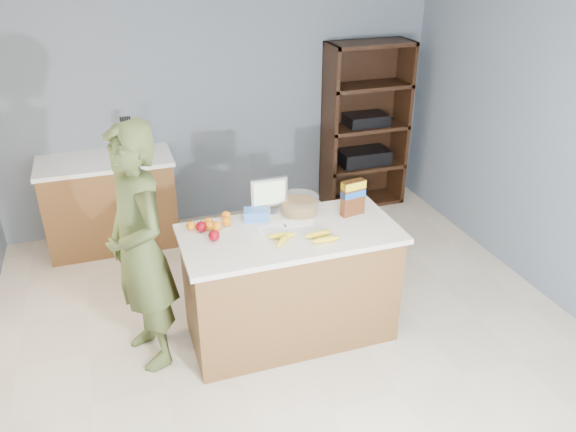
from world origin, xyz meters
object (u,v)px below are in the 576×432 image
object	(u,v)px
shelving_unit	(363,128)
tv	(269,194)
counter_peninsula	(290,288)
person	(140,250)
cereal_box	(353,195)

from	to	relation	value
shelving_unit	tv	xyz separation A→B (m)	(-1.61, -1.72, 0.19)
counter_peninsula	shelving_unit	world-z (taller)	shelving_unit
shelving_unit	tv	world-z (taller)	shelving_unit
person	counter_peninsula	bearing A→B (deg)	66.88
person	shelving_unit	bearing A→B (deg)	109.06
person	tv	distance (m)	1.03
cereal_box	tv	bearing A→B (deg)	159.28
counter_peninsula	person	world-z (taller)	person
counter_peninsula	person	xyz separation A→B (m)	(-1.04, 0.09, 0.48)
counter_peninsula	tv	world-z (taller)	tv
person	cereal_box	world-z (taller)	person
shelving_unit	tv	bearing A→B (deg)	-133.09
counter_peninsula	shelving_unit	xyz separation A→B (m)	(1.55, 2.05, 0.45)
tv	counter_peninsula	bearing A→B (deg)	-80.44
person	tv	world-z (taller)	person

